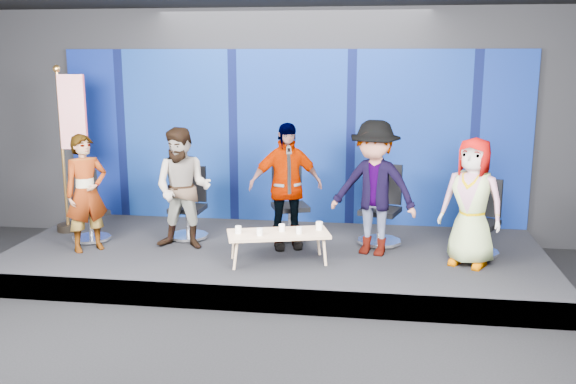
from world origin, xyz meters
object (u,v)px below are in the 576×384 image
Objects in this scene: panelist_b at (183,189)px; panelist_d at (374,188)px; chair_d at (381,218)px; mug_b at (260,232)px; mug_e at (319,226)px; mug_c at (282,228)px; chair_a at (89,218)px; panelist_c at (286,186)px; chair_b at (189,215)px; coffee_table at (278,235)px; panelist_e at (472,202)px; panelist_a at (86,193)px; mug_d at (299,230)px; flag_stand at (70,145)px; chair_c at (290,214)px; mug_a at (238,230)px; chair_e at (480,230)px.

panelist_d is (2.48, 0.10, 0.06)m from panelist_b.
chair_d is 0.72m from panelist_d.
mug_b is 0.78m from mug_e.
panelist_d is 19.36× the size of mug_c.
chair_a reaches higher than mug_b.
panelist_c is 0.70m from mug_c.
mug_c is (1.45, -0.85, 0.10)m from chair_b.
chair_b is at bearing 146.97° from coffee_table.
panelist_d is at bearing 24.51° from coffee_table.
mug_b and mug_c have the same top height.
panelist_e is (2.32, -0.39, -0.05)m from panelist_c.
panelist_a is at bearing 170.01° from panelist_c.
coffee_table is (-1.25, -1.02, -0.00)m from chair_d.
panelist_a is 2.83m from mug_d.
mug_b is at bearing -123.96° from chair_d.
chair_d is (2.66, 0.10, 0.02)m from chair_b.
panelist_d is 1.21m from panelist_e.
panelist_e reaches higher than mug_c.
mug_d is at bearing -146.57° from panelist_e.
flag_stand is (-3.14, 0.34, 0.43)m from panelist_c.
chair_c is (1.39, 0.22, 0.01)m from chair_b.
chair_a is at bearing -44.69° from flag_stand.
coffee_table is 13.05× the size of mug_e.
chair_c is at bearing 69.86° from mug_a.
panelist_e reaches higher than mug_d.
panelist_a is 5.10m from chair_e.
mug_d is (3.00, -0.62, 0.11)m from chair_a.
panelist_c is at bearing 111.77° from mug_d.
chair_a reaches higher than mug_a.
mug_d is (0.22, -0.08, -0.00)m from mug_c.
chair_b is 0.63× the size of panelist_e.
panelist_c is 2.36m from panelist_e.
panelist_c is 19.95× the size of mug_d.
chair_d is at bearing -38.59° from chair_a.
mug_e reaches higher than mug_c.
chair_b reaches higher than mug_d.
mug_d is (0.28, -1.15, 0.08)m from chair_c.
flag_stand is (-5.66, 0.27, 0.94)m from chair_e.
mug_d is (-2.25, -0.73, 0.10)m from chair_e.
coffee_table is 15.94× the size of mug_d.
panelist_a is 1.44× the size of chair_d.
chair_c is 1.19m from mug_d.
mug_e is (0.49, 0.20, 0.08)m from coffee_table.
mug_b is (-1.45, -1.18, 0.07)m from chair_d.
panelist_c reaches higher than coffee_table.
mug_e is at bearing -115.95° from chair_d.
chair_b is 1.68m from mug_c.
chair_e is at bearing 14.17° from mug_e.
panelist_a is at bearing 176.60° from coffee_table.
mug_b is (2.34, -0.31, -0.34)m from panelist_a.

